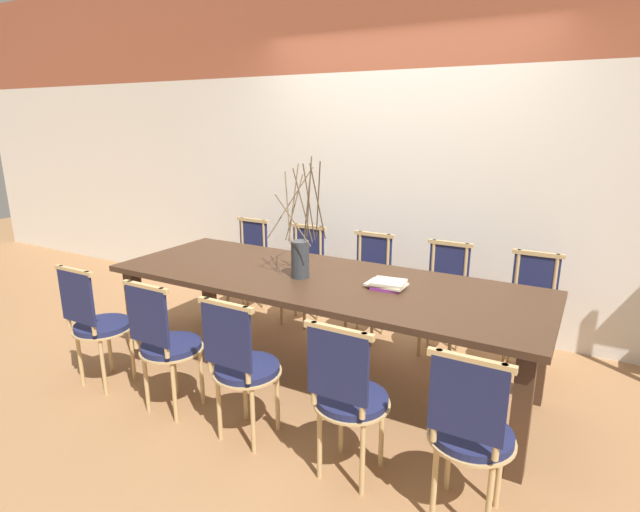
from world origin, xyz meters
The scene contains 15 objects.
ground_plane centered at (0.00, 0.00, 0.00)m, with size 16.00×16.00×0.00m, color #9E7047.
wall_rear centered at (0.00, 1.34, 1.60)m, with size 12.00×0.06×3.20m.
dining_table centered at (0.00, 0.00, 0.66)m, with size 2.94×1.02×0.74m.
chair_near_leftend centered at (-1.24, -0.82, 0.47)m, with size 0.39×0.39×0.87m.
chair_near_left centered at (-0.61, -0.82, 0.47)m, with size 0.39×0.39×0.87m.
chair_near_center centered at (-0.03, -0.82, 0.47)m, with size 0.39×0.39×0.87m.
chair_near_right centered at (0.62, -0.82, 0.47)m, with size 0.39×0.39×0.87m.
chair_near_rightend centered at (1.21, -0.82, 0.47)m, with size 0.39×0.39×0.87m.
chair_far_leftend centered at (-1.26, 0.82, 0.47)m, with size 0.39×0.39×0.87m.
chair_far_left centered at (-0.65, 0.82, 0.47)m, with size 0.39×0.39×0.87m.
chair_far_center centered at (-0.01, 0.82, 0.47)m, with size 0.39×0.39×0.87m.
chair_far_right centered at (0.62, 0.82, 0.47)m, with size 0.39×0.39×0.87m.
chair_far_rightend centered at (1.24, 0.82, 0.47)m, with size 0.39×0.39×0.87m.
vase_centerpiece centered at (-0.12, -0.06, 0.90)m, with size 0.41×0.38×0.80m.
book_stack centered at (0.48, 0.02, 0.77)m, with size 0.25×0.19×0.05m.
Camera 1 is at (1.56, -2.77, 1.76)m, focal length 28.00 mm.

